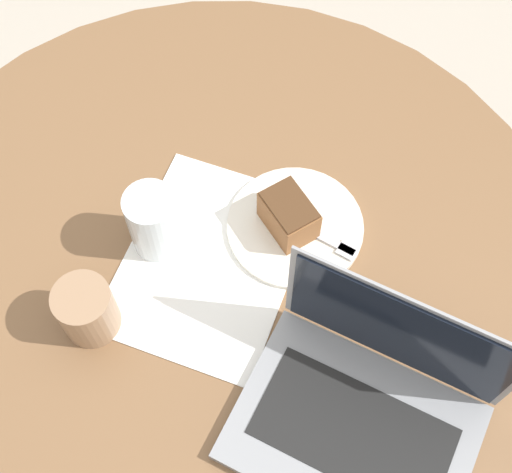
# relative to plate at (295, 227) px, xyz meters

# --- Properties ---
(ground_plane) EXTENTS (12.00, 12.00, 0.00)m
(ground_plane) POSITION_rel_plate_xyz_m (0.08, -0.12, -0.72)
(ground_plane) COLOR #B7AD9E
(dining_table) EXTENTS (1.12, 1.12, 0.71)m
(dining_table) POSITION_rel_plate_xyz_m (0.08, -0.12, -0.14)
(dining_table) COLOR brown
(dining_table) RESTS_ON ground_plane
(paper_document) EXTENTS (0.38, 0.33, 0.00)m
(paper_document) POSITION_rel_plate_xyz_m (0.07, -0.13, -0.00)
(paper_document) COLOR white
(paper_document) RESTS_ON dining_table
(plate) EXTENTS (0.21, 0.21, 0.01)m
(plate) POSITION_rel_plate_xyz_m (0.00, 0.00, 0.00)
(plate) COLOR silver
(plate) RESTS_ON dining_table
(cake_slice) EXTENTS (0.11, 0.10, 0.07)m
(cake_slice) POSITION_rel_plate_xyz_m (0.00, -0.01, 0.04)
(cake_slice) COLOR brown
(cake_slice) RESTS_ON plate
(fork) EXTENTS (0.09, 0.16, 0.00)m
(fork) POSITION_rel_plate_xyz_m (0.01, 0.03, 0.01)
(fork) COLOR silver
(fork) RESTS_ON plate
(coffee_glass) EXTENTS (0.08, 0.08, 0.10)m
(coffee_glass) POSITION_rel_plate_xyz_m (0.18, -0.28, 0.04)
(coffee_glass) COLOR #997556
(coffee_glass) RESTS_ON dining_table
(water_glass) EXTENTS (0.08, 0.08, 0.12)m
(water_glass) POSITION_rel_plate_xyz_m (0.04, -0.21, 0.06)
(water_glass) COLOR silver
(water_glass) RESTS_ON dining_table
(laptop) EXTENTS (0.34, 0.38, 0.21)m
(laptop) POSITION_rel_plate_xyz_m (0.28, 0.11, 0.03)
(laptop) COLOR gray
(laptop) RESTS_ON dining_table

